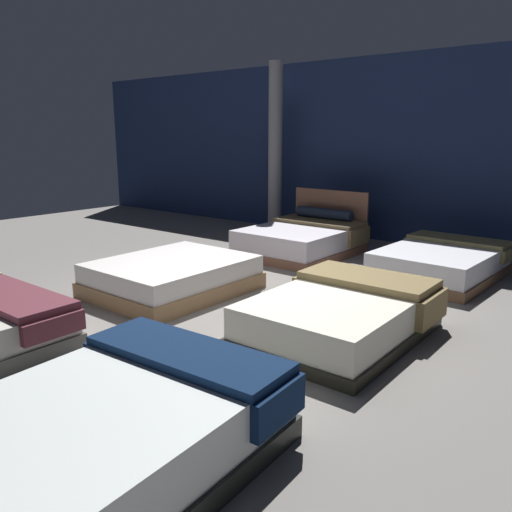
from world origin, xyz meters
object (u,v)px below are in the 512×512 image
object	(u,v)px
bed_4	(303,239)
bed_5	(440,263)
bed_1	(111,432)
bed_2	(173,276)
bed_3	(341,314)
support_pillar	(275,149)

from	to	relation	value
bed_4	bed_5	world-z (taller)	bed_4
bed_1	bed_5	world-z (taller)	bed_1
bed_1	bed_5	xyz separation A→B (m)	(0.04, 5.70, -0.03)
bed_4	bed_5	size ratio (longest dim) A/B	0.99
bed_2	bed_4	xyz separation A→B (m)	(0.08, 2.98, 0.05)
bed_2	bed_4	distance (m)	2.98
bed_1	bed_4	xyz separation A→B (m)	(-2.40, 5.74, 0.01)
bed_3	bed_4	bearing A→B (deg)	129.27
bed_2	bed_5	bearing A→B (deg)	50.13
bed_3	bed_4	distance (m)	3.79
bed_1	support_pillar	world-z (taller)	support_pillar
bed_4	support_pillar	size ratio (longest dim) A/B	0.58
bed_4	bed_1	bearing A→B (deg)	-66.80
bed_3	support_pillar	size ratio (longest dim) A/B	0.58
bed_3	bed_5	size ratio (longest dim) A/B	1.00
bed_5	bed_4	bearing A→B (deg)	-178.26
bed_1	bed_4	distance (m)	6.22
bed_2	bed_5	xyz separation A→B (m)	(2.51, 2.94, 0.01)
bed_2	bed_4	bearing A→B (deg)	89.13
bed_4	support_pillar	distance (m)	2.69
bed_1	bed_2	world-z (taller)	bed_1
bed_3	support_pillar	world-z (taller)	support_pillar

